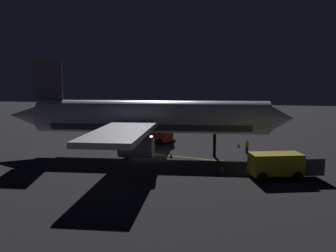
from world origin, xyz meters
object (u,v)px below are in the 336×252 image
at_px(catering_truck, 154,134).
at_px(ground_crew_worker, 247,146).
at_px(traffic_cone_under_wing, 171,155).
at_px(traffic_cone_near_right, 222,169).
at_px(baggage_truck, 282,165).
at_px(traffic_cone_near_left, 238,145).
at_px(airliner, 146,118).

bearing_deg(catering_truck, ground_crew_worker, 68.74).
bearing_deg(traffic_cone_under_wing, traffic_cone_near_right, 50.38).
bearing_deg(traffic_cone_under_wing, ground_crew_worker, 115.19).
xyz_separation_m(ground_crew_worker, traffic_cone_under_wing, (3.99, -8.48, -0.64)).
distance_m(baggage_truck, ground_crew_worker, 10.84).
relative_size(traffic_cone_near_left, traffic_cone_near_right, 1.00).
bearing_deg(ground_crew_worker, traffic_cone_near_left, -165.78).
bearing_deg(baggage_truck, catering_truck, -134.49).
bearing_deg(baggage_truck, ground_crew_worker, -164.33).
bearing_deg(traffic_cone_near_right, catering_truck, -143.55).
xyz_separation_m(baggage_truck, traffic_cone_near_left, (-14.51, -3.96, -0.96)).
bearing_deg(traffic_cone_near_right, airliner, -122.25).
xyz_separation_m(airliner, traffic_cone_near_left, (-7.32, 10.52, -4.08)).
bearing_deg(traffic_cone_near_left, ground_crew_worker, 14.22).
distance_m(traffic_cone_near_right, traffic_cone_under_wing, 7.85).
bearing_deg(ground_crew_worker, traffic_cone_near_right, -15.15).
bearing_deg(baggage_truck, airliner, -116.42).
bearing_deg(catering_truck, traffic_cone_near_left, 85.72).
height_order(airliner, baggage_truck, airliner).
height_order(baggage_truck, traffic_cone_under_wing, baggage_truck).
xyz_separation_m(airliner, traffic_cone_near_right, (5.75, 9.11, -4.08)).
relative_size(airliner, baggage_truck, 5.06).
bearing_deg(catering_truck, airliner, 8.22).
height_order(catering_truck, traffic_cone_near_right, catering_truck).
distance_m(ground_crew_worker, traffic_cone_near_right, 9.34).
xyz_separation_m(baggage_truck, catering_truck, (-15.39, -15.66, 0.08)).
bearing_deg(catering_truck, baggage_truck, 45.51).
distance_m(airliner, traffic_cone_near_left, 13.45).
bearing_deg(catering_truck, traffic_cone_near_right, 36.45).
xyz_separation_m(traffic_cone_near_right, traffic_cone_under_wing, (-5.00, -6.04, 0.00)).
bearing_deg(traffic_cone_near_left, airliner, -55.16).
xyz_separation_m(catering_truck, traffic_cone_under_wing, (8.94, 4.26, -1.04)).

